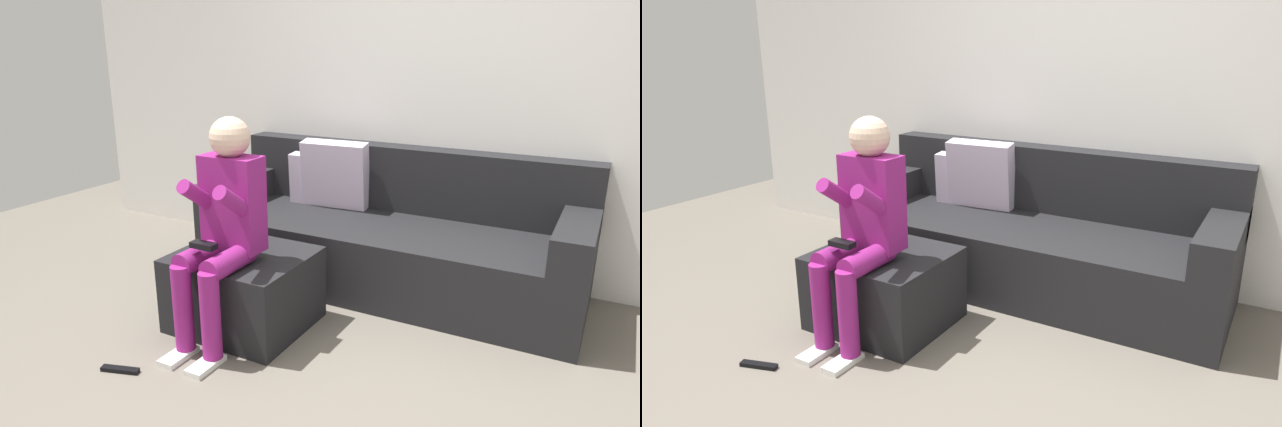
{
  "view_description": "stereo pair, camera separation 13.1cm",
  "coord_description": "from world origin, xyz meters",
  "views": [
    {
      "loc": [
        1.09,
        -1.84,
        1.6
      ],
      "look_at": [
        -0.47,
        1.02,
        0.59
      ],
      "focal_mm": 31.79,
      "sensor_mm": 36.0,
      "label": 1
    },
    {
      "loc": [
        1.21,
        -1.78,
        1.6
      ],
      "look_at": [
        -0.47,
        1.02,
        0.59
      ],
      "focal_mm": 31.79,
      "sensor_mm": 36.0,
      "label": 2
    }
  ],
  "objects": [
    {
      "name": "wall_back",
      "position": [
        0.0,
        1.97,
        1.24
      ],
      "size": [
        6.32,
        0.1,
        2.48
      ],
      "primitive_type": "cube",
      "color": "white",
      "rests_on": "ground_plane"
    },
    {
      "name": "person_seated",
      "position": [
        -0.71,
        0.4,
        0.68
      ],
      "size": [
        0.33,
        0.62,
        1.22
      ],
      "color": "#8C1E72",
      "rests_on": "ground_plane"
    },
    {
      "name": "ottoman",
      "position": [
        -0.72,
        0.58,
        0.22
      ],
      "size": [
        0.73,
        0.65,
        0.44
      ],
      "primitive_type": "cube",
      "color": "black",
      "rests_on": "ground_plane"
    },
    {
      "name": "couch_sectional",
      "position": [
        -0.23,
        1.53,
        0.33
      ],
      "size": [
        2.5,
        0.9,
        0.92
      ],
      "color": "black",
      "rests_on": "ground_plane"
    },
    {
      "name": "ground_plane",
      "position": [
        0.0,
        0.0,
        0.0
      ],
      "size": [
        8.22,
        8.22,
        0.0
      ],
      "primitive_type": "plane",
      "color": "#6B6359"
    },
    {
      "name": "remote_near_ottoman",
      "position": [
        -0.97,
        -0.14,
        0.01
      ],
      "size": [
        0.2,
        0.1,
        0.02
      ],
      "primitive_type": "cube",
      "rotation": [
        0.0,
        0.0,
        0.31
      ],
      "color": "black",
      "rests_on": "ground_plane"
    }
  ]
}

